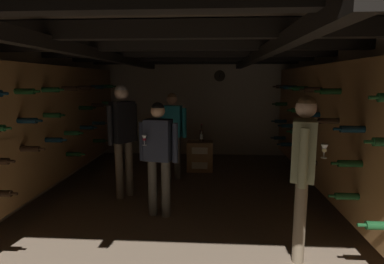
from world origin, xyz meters
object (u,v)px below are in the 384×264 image
(display_bottle, at_px, (202,135))
(person_guest_mid_left, at_px, (123,130))
(wine_crate_stack, at_px, (200,156))
(person_guest_near_right, at_px, (303,162))
(person_host_center, at_px, (158,149))
(person_guest_far_left, at_px, (172,128))

(display_bottle, distance_m, person_guest_mid_left, 2.00)
(wine_crate_stack, distance_m, person_guest_near_right, 3.43)
(display_bottle, relative_size, person_guest_mid_left, 0.20)
(wine_crate_stack, distance_m, person_guest_mid_left, 2.06)
(person_guest_near_right, distance_m, person_guest_mid_left, 2.79)
(wine_crate_stack, bearing_deg, person_host_center, -101.85)
(display_bottle, xyz_separation_m, person_guest_mid_left, (-1.16, -1.59, 0.34))
(wine_crate_stack, relative_size, person_guest_near_right, 0.36)
(wine_crate_stack, height_order, person_guest_far_left, person_guest_far_left)
(person_host_center, bearing_deg, person_guest_far_left, 90.97)
(wine_crate_stack, bearing_deg, person_guest_far_left, -131.93)
(wine_crate_stack, distance_m, person_guest_far_left, 0.99)
(display_bottle, distance_m, person_guest_near_right, 3.40)
(display_bottle, height_order, person_host_center, person_host_center)
(person_guest_near_right, bearing_deg, person_guest_mid_left, 144.92)
(display_bottle, bearing_deg, person_guest_near_right, -70.60)
(wine_crate_stack, xyz_separation_m, person_guest_mid_left, (-1.13, -1.55, 0.77))
(person_host_center, bearing_deg, wine_crate_stack, 78.15)
(person_guest_near_right, height_order, person_guest_far_left, person_guest_near_right)
(person_host_center, height_order, person_guest_near_right, person_guest_near_right)
(display_bottle, bearing_deg, person_host_center, -102.28)
(person_guest_near_right, relative_size, person_guest_far_left, 1.05)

